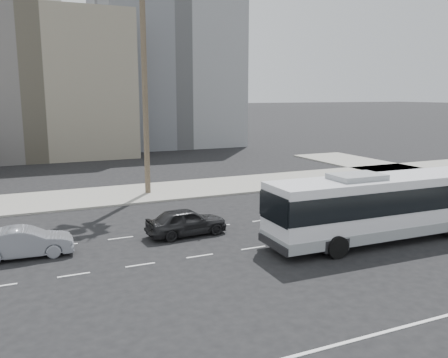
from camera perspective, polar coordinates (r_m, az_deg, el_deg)
ground at (r=25.90m, az=9.59°, el=-7.53°), size 700.00×700.00×0.00m
sidewalk_north at (r=39.28m, az=-2.97°, el=-1.09°), size 120.00×7.00×0.15m
midrise_beige_west at (r=65.47m, az=-22.86°, el=10.60°), size 24.00×18.00×18.00m
midrise_gray_center at (r=75.81m, az=-7.49°, el=14.21°), size 20.00×20.00×26.00m
civic_tower at (r=272.45m, az=-22.31°, el=16.23°), size 42.00×42.00×129.00m
highrise_right at (r=258.66m, az=-11.21°, el=16.28°), size 26.00×26.00×70.00m
highrise_far at (r=293.51m, az=-7.62°, el=14.69°), size 22.00×22.00×60.00m
city_bus at (r=26.52m, az=18.79°, el=-3.03°), size 13.32×3.26×3.81m
car_a at (r=26.43m, az=-4.66°, el=-5.27°), size 2.14×4.72×1.57m
car_b at (r=24.90m, az=-23.35°, el=-7.20°), size 1.87×4.62×1.49m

